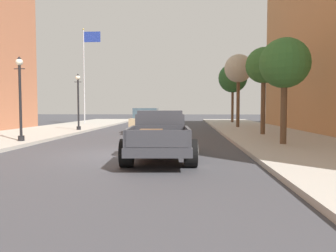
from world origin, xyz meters
TOP-DOWN VIEW (x-y plane):
  - ground_plane at (0.00, 0.00)m, footprint 140.00×140.00m
  - sidewalk_right at (7.25, 0.00)m, footprint 5.50×64.00m
  - hotrod_truck_gunmetal at (1.48, -0.66)m, footprint 2.37×5.01m
  - car_background_tan at (-0.34, 10.06)m, footprint 1.94×4.34m
  - street_lamp_near at (-5.24, 3.10)m, footprint 0.50×0.32m
  - street_lamp_far at (-5.11, 10.58)m, footprint 0.50×0.32m
  - flagpole at (-7.43, 19.74)m, footprint 1.74×0.16m
  - street_tree_nearest at (6.42, 2.58)m, footprint 2.09×2.09m
  - street_tree_second at (6.74, 7.62)m, footprint 2.05×2.05m
  - street_tree_third at (6.39, 14.56)m, footprint 2.20×2.20m
  - street_tree_farthest at (7.12, 22.95)m, footprint 2.99×2.99m

SIDE VIEW (x-z plane):
  - ground_plane at x=0.00m, z-range 0.00..0.00m
  - sidewalk_right at x=7.25m, z-range 0.00..0.15m
  - hotrod_truck_gunmetal at x=1.48m, z-range -0.04..1.54m
  - car_background_tan at x=-0.34m, z-range -0.06..1.59m
  - street_lamp_near at x=-5.24m, z-range 0.46..4.31m
  - street_lamp_far at x=-5.11m, z-range 0.46..4.31m
  - street_tree_nearest at x=6.42m, z-range 1.28..5.71m
  - street_tree_second at x=6.74m, z-range 1.55..6.53m
  - street_tree_third at x=6.39m, z-range 1.84..7.56m
  - street_tree_farthest at x=7.12m, z-range 1.68..7.79m
  - flagpole at x=-7.43m, z-range 1.19..10.35m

